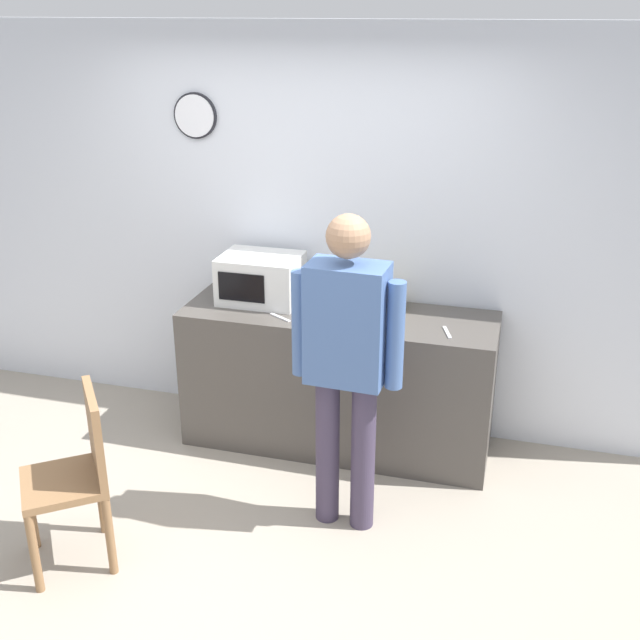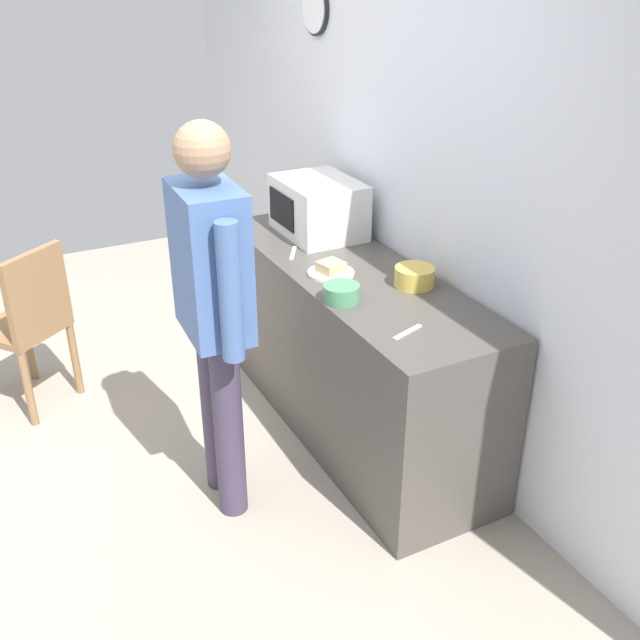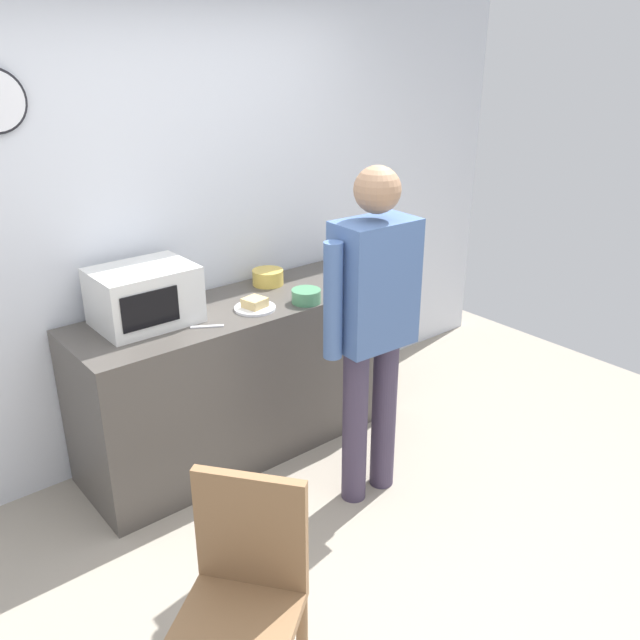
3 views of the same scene
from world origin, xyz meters
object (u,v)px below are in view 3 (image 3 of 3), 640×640
Objects in this scene: salad_bowl at (306,296)px; person_standing at (373,315)px; fork_utensil at (207,327)px; spoon_utensil at (348,282)px; wooden_chair at (243,595)px; sandwich_plate at (255,306)px; cereal_bowl at (268,277)px; microwave at (144,296)px.

person_standing reaches higher than salad_bowl.
person_standing reaches higher than fork_utensil.
salad_bowl is 0.41m from spoon_utensil.
wooden_chair is at bearing -151.85° from person_standing.
salad_bowl reaches higher than wooden_chair.
spoon_utensil is (0.68, -0.00, -0.02)m from sandwich_plate.
sandwich_plate is at bearing -135.60° from cereal_bowl.
wooden_chair is at bearing -105.92° from microwave.
wooden_chair is (-1.26, -1.23, -0.43)m from salad_bowl.
sandwich_plate is at bearing 179.66° from spoon_utensil.
spoon_utensil is at bearing 38.69° from wooden_chair.
person_standing reaches higher than cereal_bowl.
spoon_utensil is at bearing 57.01° from person_standing.
salad_bowl reaches higher than spoon_utensil.
wooden_chair is (-0.98, -1.33, -0.41)m from sandwich_plate.
microwave is at bearing -174.53° from cereal_bowl.
microwave is 2.21× the size of sandwich_plate.
spoon_utensil is (0.39, 0.09, -0.03)m from salad_bowl.
salad_bowl is at bearing -18.98° from sandwich_plate.
spoon_utensil is at bearing 2.46° from fork_utensil.
salad_bowl is 0.88× the size of cereal_bowl.
spoon_utensil is at bearing 13.23° from salad_bowl.
spoon_utensil is at bearing -0.34° from sandwich_plate.
microwave reaches higher than cereal_bowl.
salad_bowl is 1.81m from wooden_chair.
sandwich_plate reaches higher than fork_utensil.
person_standing is (0.57, -0.63, 0.11)m from fork_utensil.
cereal_bowl is at bearing 51.83° from wooden_chair.
wooden_chair reaches higher than fork_utensil.
fork_utensil is (-0.61, 0.05, -0.03)m from salad_bowl.
cereal_bowl is (0.83, 0.08, -0.10)m from microwave.
sandwich_plate is 0.41m from cereal_bowl.
fork_utensil is 1.49m from wooden_chair.
cereal_bowl is 1.10× the size of fork_utensil.
person_standing is at bearing -93.10° from cereal_bowl.
spoon_utensil is 0.10× the size of person_standing.
microwave is 0.59m from sandwich_plate.
sandwich_plate is at bearing 109.45° from person_standing.
microwave is at bearing 74.08° from wooden_chair.
cereal_bowl reaches higher than spoon_utensil.
person_standing is (-0.05, -0.96, 0.07)m from cereal_bowl.
cereal_bowl reaches higher than sandwich_plate.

